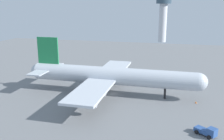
{
  "coord_description": "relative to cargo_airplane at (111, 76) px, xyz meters",
  "views": [
    {
      "loc": [
        20.26,
        -78.72,
        29.56
      ],
      "look_at": [
        0.0,
        0.0,
        8.36
      ],
      "focal_mm": 40.5,
      "sensor_mm": 36.0,
      "label": 1
    }
  ],
  "objects": [
    {
      "name": "cargo_airplane",
      "position": [
        0.0,
        0.0,
        0.0
      ],
      "size": [
        60.45,
        50.69,
        18.58
      ],
      "color": "silver",
      "rests_on": "ground_plane"
    },
    {
      "name": "maintenance_van",
      "position": [
        28.68,
        -22.16,
        -5.08
      ],
      "size": [
        5.25,
        4.59,
        2.37
      ],
      "color": "#2D5193",
      "rests_on": "ground_plane"
    },
    {
      "name": "control_tower",
      "position": [
        8.89,
        129.1,
        14.11
      ],
      "size": [
        11.78,
        11.78,
        33.88
      ],
      "color": "silver",
      "rests_on": "ground_plane"
    },
    {
      "name": "cargo_loader",
      "position": [
        7.0,
        25.43,
        -5.18
      ],
      "size": [
        2.79,
        3.96,
        1.94
      ],
      "color": "#333338",
      "rests_on": "ground_plane"
    },
    {
      "name": "safety_cone_nose",
      "position": [
        27.51,
        -1.87,
        -5.89
      ],
      "size": [
        0.48,
        0.48,
        0.69
      ],
      "primitive_type": "cone",
      "color": "orange",
      "rests_on": "ground_plane"
    },
    {
      "name": "fuel_truck",
      "position": [
        19.22,
        18.65,
        -5.09
      ],
      "size": [
        4.91,
        3.95,
        2.28
      ],
      "color": "silver",
      "rests_on": "ground_plane"
    },
    {
      "name": "ground_plane",
      "position": [
        0.31,
        0.0,
        -6.23
      ],
      "size": [
        241.79,
        241.79,
        0.0
      ],
      "primitive_type": "plane",
      "color": "slate"
    }
  ]
}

